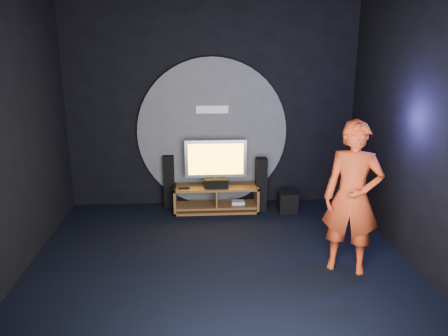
# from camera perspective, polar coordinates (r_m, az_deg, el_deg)

# --- Properties ---
(floor) EXTENTS (5.00, 5.00, 0.00)m
(floor) POSITION_cam_1_polar(r_m,az_deg,el_deg) (5.78, -0.45, -12.95)
(floor) COLOR black
(floor) RESTS_ON ground
(back_wall) EXTENTS (5.00, 0.04, 3.50)m
(back_wall) POSITION_cam_1_polar(r_m,az_deg,el_deg) (7.64, -1.59, 7.98)
(back_wall) COLOR black
(back_wall) RESTS_ON ground
(front_wall) EXTENTS (5.00, 0.04, 3.50)m
(front_wall) POSITION_cam_1_polar(r_m,az_deg,el_deg) (2.78, 2.51, -5.81)
(front_wall) COLOR black
(front_wall) RESTS_ON ground
(left_wall) EXTENTS (0.04, 5.00, 3.50)m
(left_wall) POSITION_cam_1_polar(r_m,az_deg,el_deg) (5.62, -26.90, 3.52)
(left_wall) COLOR black
(left_wall) RESTS_ON ground
(right_wall) EXTENTS (0.04, 5.00, 3.50)m
(right_wall) POSITION_cam_1_polar(r_m,az_deg,el_deg) (5.88, 24.72, 4.24)
(right_wall) COLOR black
(right_wall) RESTS_ON ground
(wall_disc_panel) EXTENTS (2.60, 0.11, 2.60)m
(wall_disc_panel) POSITION_cam_1_polar(r_m,az_deg,el_deg) (7.66, -1.54, 4.60)
(wall_disc_panel) COLOR #515156
(wall_disc_panel) RESTS_ON ground
(media_console) EXTENTS (1.45, 0.45, 0.45)m
(media_console) POSITION_cam_1_polar(r_m,az_deg,el_deg) (7.58, -0.98, -4.21)
(media_console) COLOR brown
(media_console) RESTS_ON ground
(tv) EXTENTS (1.05, 0.22, 0.79)m
(tv) POSITION_cam_1_polar(r_m,az_deg,el_deg) (7.44, -1.09, 0.96)
(tv) COLOR #B6B6BE
(tv) RESTS_ON media_console
(center_speaker) EXTENTS (0.40, 0.15, 0.15)m
(center_speaker) POSITION_cam_1_polar(r_m,az_deg,el_deg) (7.39, -1.01, -2.03)
(center_speaker) COLOR black
(center_speaker) RESTS_ON media_console
(remote) EXTENTS (0.18, 0.05, 0.02)m
(remote) POSITION_cam_1_polar(r_m,az_deg,el_deg) (7.37, -5.22, -2.66)
(remote) COLOR black
(remote) RESTS_ON media_console
(tower_speaker_left) EXTENTS (0.19, 0.21, 0.93)m
(tower_speaker_left) POSITION_cam_1_polar(r_m,az_deg,el_deg) (7.78, -7.18, -1.70)
(tower_speaker_left) COLOR black
(tower_speaker_left) RESTS_ON ground
(tower_speaker_right) EXTENTS (0.19, 0.21, 0.93)m
(tower_speaker_right) POSITION_cam_1_polar(r_m,az_deg,el_deg) (7.57, 4.86, -2.12)
(tower_speaker_right) COLOR black
(tower_speaker_right) RESTS_ON ground
(subwoofer) EXTENTS (0.32, 0.32, 0.35)m
(subwoofer) POSITION_cam_1_polar(r_m,az_deg,el_deg) (7.63, 8.30, -4.39)
(subwoofer) COLOR black
(subwoofer) RESTS_ON ground
(player) EXTENTS (0.83, 0.70, 1.93)m
(player) POSITION_cam_1_polar(r_m,az_deg,el_deg) (5.61, 16.41, -3.77)
(player) COLOR #DC441E
(player) RESTS_ON ground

